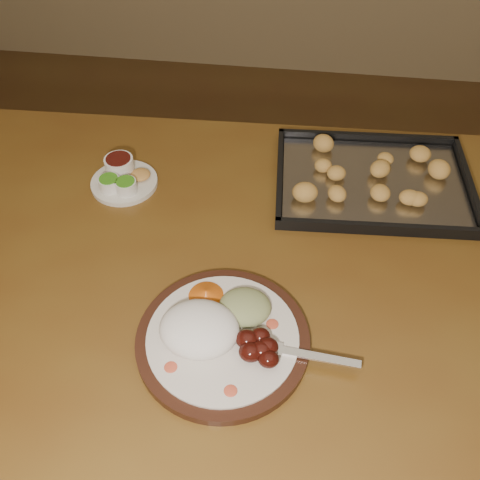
# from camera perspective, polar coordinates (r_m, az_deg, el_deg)

# --- Properties ---
(ground) EXTENTS (4.00, 4.00, 0.00)m
(ground) POSITION_cam_1_polar(r_m,az_deg,el_deg) (1.71, 9.74, -18.36)
(ground) COLOR #4E3A1A
(ground) RESTS_ON ground
(dining_table) EXTENTS (1.53, 0.95, 0.75)m
(dining_table) POSITION_cam_1_polar(r_m,az_deg,el_deg) (1.12, -0.13, -5.20)
(dining_table) COLOR brown
(dining_table) RESTS_ON ground
(dinner_plate) EXTENTS (0.38, 0.29, 0.07)m
(dinner_plate) POSITION_cam_1_polar(r_m,az_deg,el_deg) (0.91, -2.13, -9.90)
(dinner_plate) COLOR black
(dinner_plate) RESTS_ON dining_table
(condiment_saucer) EXTENTS (0.15, 0.15, 0.05)m
(condiment_saucer) POSITION_cam_1_polar(r_m,az_deg,el_deg) (1.21, -12.44, 6.54)
(condiment_saucer) COLOR silver
(condiment_saucer) RESTS_ON dining_table
(baking_tray) EXTENTS (0.44, 0.34, 0.04)m
(baking_tray) POSITION_cam_1_polar(r_m,az_deg,el_deg) (1.22, 13.98, 6.27)
(baking_tray) COLOR black
(baking_tray) RESTS_ON dining_table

